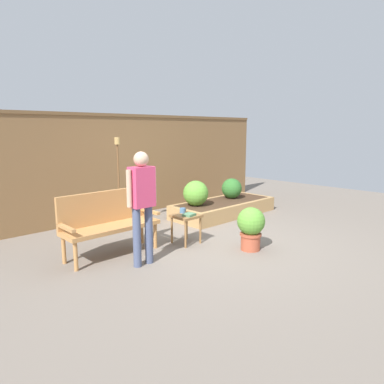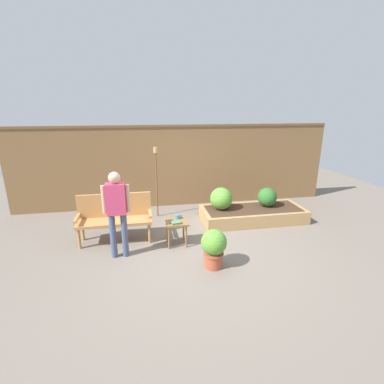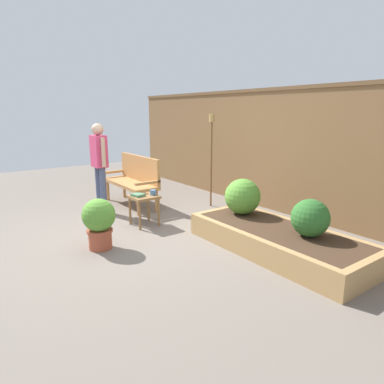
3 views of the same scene
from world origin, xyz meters
name	(u,v)px [view 2 (image 2 of 3)]	position (x,y,z in m)	size (l,w,h in m)	color
ground_plane	(195,249)	(0.00, 0.00, 0.00)	(14.00, 14.00, 0.00)	#70665B
fence_back	(176,166)	(0.00, 2.60, 1.09)	(8.40, 0.14, 2.16)	brown
garden_bench	(115,214)	(-1.49, 0.69, 0.54)	(1.44, 0.48, 0.94)	#B77F47
side_table	(176,225)	(-0.31, 0.26, 0.40)	(0.40, 0.40, 0.48)	olive
cup_on_table	(178,217)	(-0.26, 0.40, 0.52)	(0.13, 0.10, 0.08)	teal
book_on_table	(176,222)	(-0.33, 0.17, 0.50)	(0.18, 0.16, 0.04)	#4C7A56
potted_boxwood	(214,246)	(0.19, -0.67, 0.38)	(0.43, 0.43, 0.67)	#A84C33
raised_planter_bed	(253,214)	(1.62, 1.14, 0.15)	(2.40, 1.00, 0.30)	#AD8451
shrub_near_bench	(221,199)	(0.86, 1.23, 0.56)	(0.52, 0.52, 0.52)	brown
shrub_far_corner	(267,197)	(2.00, 1.23, 0.53)	(0.45, 0.45, 0.45)	brown
tiki_torch	(156,170)	(-0.58, 1.82, 1.17)	(0.10, 0.10, 1.70)	brown
person_by_bench	(117,208)	(-1.37, -0.02, 0.93)	(0.47, 0.20, 1.56)	#475170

